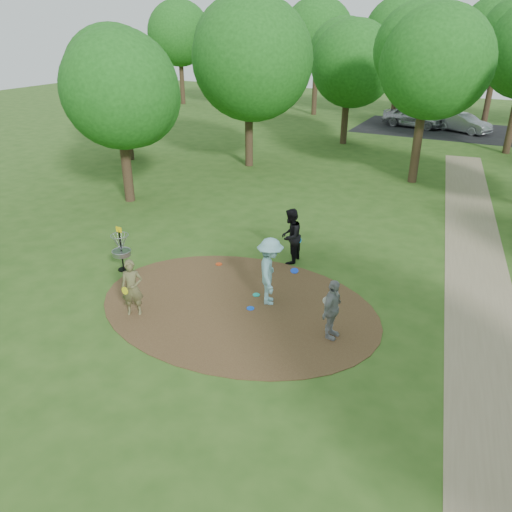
% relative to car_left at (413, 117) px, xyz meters
% --- Properties ---
extents(ground, '(100.00, 100.00, 0.00)m').
position_rel_car_left_xyz_m(ground, '(1.01, -30.12, -0.80)').
color(ground, '#2D5119').
rests_on(ground, ground).
extents(dirt_clearing, '(8.40, 8.40, 0.02)m').
position_rel_car_left_xyz_m(dirt_clearing, '(1.01, -30.12, -0.79)').
color(dirt_clearing, '#47301C').
rests_on(dirt_clearing, ground).
extents(footpath, '(7.55, 39.89, 0.01)m').
position_rel_car_left_xyz_m(footpath, '(7.51, -28.12, -0.79)').
color(footpath, '#8C7A5B').
rests_on(footpath, ground).
extents(parking_lot, '(14.00, 8.00, 0.01)m').
position_rel_car_left_xyz_m(parking_lot, '(3.01, -0.12, -0.79)').
color(parking_lot, black).
rests_on(parking_lot, ground).
extents(player_observer_with_disc, '(0.72, 0.65, 1.66)m').
position_rel_car_left_xyz_m(player_observer_with_disc, '(-1.36, -31.82, 0.04)').
color(player_observer_with_disc, brown).
rests_on(player_observer_with_disc, ground).
extents(player_throwing_with_disc, '(1.48, 1.51, 2.04)m').
position_rel_car_left_xyz_m(player_throwing_with_disc, '(1.76, -29.51, 0.22)').
color(player_throwing_with_disc, '#86C1C8').
rests_on(player_throwing_with_disc, ground).
extents(player_walking_with_disc, '(0.77, 0.97, 1.91)m').
position_rel_car_left_xyz_m(player_walking_with_disc, '(1.19, -26.72, 0.16)').
color(player_walking_with_disc, black).
rests_on(player_walking_with_disc, ground).
extents(player_waiting_with_disc, '(0.51, 1.01, 1.67)m').
position_rel_car_left_xyz_m(player_waiting_with_disc, '(3.95, -30.40, 0.04)').
color(player_waiting_with_disc, gray).
rests_on(player_waiting_with_disc, ground).
extents(disc_ground_cyan, '(0.22, 0.22, 0.02)m').
position_rel_car_left_xyz_m(disc_ground_cyan, '(1.23, -29.34, -0.77)').
color(disc_ground_cyan, '#17B8A7').
rests_on(disc_ground_cyan, dirt_clearing).
extents(disc_ground_blue, '(0.22, 0.22, 0.02)m').
position_rel_car_left_xyz_m(disc_ground_blue, '(1.44, -30.11, -0.77)').
color(disc_ground_blue, blue).
rests_on(disc_ground_blue, dirt_clearing).
extents(disc_ground_red, '(0.22, 0.22, 0.02)m').
position_rel_car_left_xyz_m(disc_ground_red, '(-0.86, -28.04, -0.77)').
color(disc_ground_red, red).
rests_on(disc_ground_red, dirt_clearing).
extents(car_left, '(4.94, 2.73, 1.59)m').
position_rel_car_left_xyz_m(car_left, '(0.00, 0.00, 0.00)').
color(car_left, '#9E9EA5').
rests_on(car_left, ground).
extents(car_right, '(4.29, 3.08, 1.34)m').
position_rel_car_left_xyz_m(car_right, '(3.75, -0.48, -0.12)').
color(car_right, '#96989D').
rests_on(car_right, ground).
extents(disc_golf_basket, '(0.63, 0.63, 1.54)m').
position_rel_car_left_xyz_m(disc_golf_basket, '(-3.49, -29.82, 0.08)').
color(disc_golf_basket, black).
rests_on(disc_golf_basket, ground).
extents(tree_ring, '(36.93, 45.60, 9.02)m').
position_rel_car_left_xyz_m(tree_ring, '(2.34, -22.06, 4.42)').
color(tree_ring, '#332316').
rests_on(tree_ring, ground).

